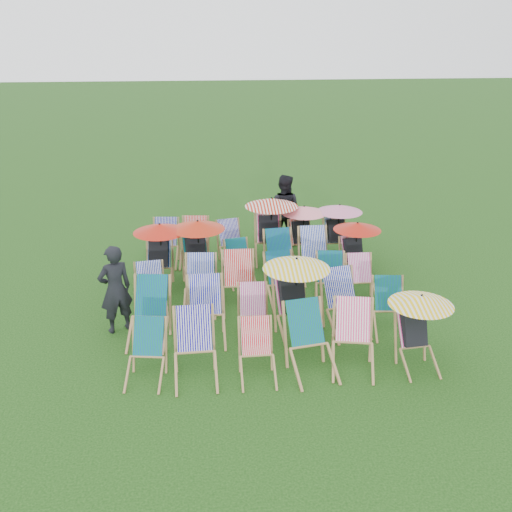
{
  "coord_description": "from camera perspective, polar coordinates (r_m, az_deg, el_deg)",
  "views": [
    {
      "loc": [
        -1.15,
        -9.6,
        4.93
      ],
      "look_at": [
        -0.13,
        0.36,
        0.9
      ],
      "focal_mm": 40.0,
      "sensor_mm": 36.0,
      "label": 1
    }
  ],
  "objects": [
    {
      "name": "deckchair_27",
      "position": [
        12.77,
        1.36,
        2.78
      ],
      "size": [
        1.19,
        1.24,
        1.41
      ],
      "rotation": [
        0.0,
        0.0,
        -0.06
      ],
      "color": "#9D7749",
      "rests_on": "ground"
    },
    {
      "name": "deckchair_28",
      "position": [
        12.9,
        4.7,
        2.42
      ],
      "size": [
        1.02,
        1.09,
        1.21
      ],
      "rotation": [
        0.0,
        0.0,
        0.1
      ],
      "color": "#9D7749",
      "rests_on": "ground"
    },
    {
      "name": "deckchair_19",
      "position": [
        11.66,
        -5.89,
        0.46
      ],
      "size": [
        1.1,
        1.18,
        1.3
      ],
      "rotation": [
        0.0,
        0.0,
        0.13
      ],
      "color": "#9D7749",
      "rests_on": "ground"
    },
    {
      "name": "deckchair_14",
      "position": [
        10.63,
        -1.72,
        -2.7
      ],
      "size": [
        0.69,
        0.95,
        1.01
      ],
      "rotation": [
        0.0,
        0.0,
        -0.02
      ],
      "color": "#9D7749",
      "rests_on": "ground"
    },
    {
      "name": "deckchair_20",
      "position": [
        11.71,
        -1.59,
        -0.73
      ],
      "size": [
        0.7,
        0.87,
        0.85
      ],
      "rotation": [
        0.0,
        0.0,
        0.19
      ],
      "color": "#9D7749",
      "rests_on": "ground"
    },
    {
      "name": "deckchair_17",
      "position": [
        11.13,
        10.54,
        -2.38
      ],
      "size": [
        0.57,
        0.79,
        0.84
      ],
      "rotation": [
        0.0,
        0.0,
        -0.02
      ],
      "color": "#9D7749",
      "rests_on": "ground"
    },
    {
      "name": "deckchair_1",
      "position": [
        8.6,
        -6.12,
        -9.21
      ],
      "size": [
        0.69,
        0.94,
        1.0
      ],
      "rotation": [
        0.0,
        0.0,
        0.02
      ],
      "color": "#9D7749",
      "rests_on": "ground"
    },
    {
      "name": "deckchair_18",
      "position": [
        11.68,
        -9.71,
        0.2
      ],
      "size": [
        1.07,
        1.13,
        1.27
      ],
      "rotation": [
        0.0,
        0.0,
        -0.08
      ],
      "color": "#9D7749",
      "rests_on": "ground"
    },
    {
      "name": "deckchair_10",
      "position": [
        9.95,
        8.92,
        -4.74
      ],
      "size": [
        0.84,
        1.05,
        1.02
      ],
      "rotation": [
        0.0,
        0.0,
        0.19
      ],
      "color": "#9D7749",
      "rests_on": "ground"
    },
    {
      "name": "deckchair_2",
      "position": [
        8.61,
        0.13,
        -9.66
      ],
      "size": [
        0.56,
        0.78,
        0.84
      ],
      "rotation": [
        0.0,
        0.0,
        0.0
      ],
      "color": "#9D7749",
      "rests_on": "ground"
    },
    {
      "name": "deckchair_25",
      "position": [
        12.71,
        -6.19,
        1.35
      ],
      "size": [
        0.74,
        0.97,
        0.98
      ],
      "rotation": [
        0.0,
        0.0,
        -0.11
      ],
      "color": "#9D7749",
      "rests_on": "ground"
    },
    {
      "name": "deckchair_9",
      "position": [
        9.66,
        3.94,
        -4.03
      ],
      "size": [
        1.14,
        1.23,
        1.35
      ],
      "rotation": [
        0.0,
        0.0,
        0.16
      ],
      "color": "#9D7749",
      "rests_on": "ground"
    },
    {
      "name": "deckchair_8",
      "position": [
        9.71,
        -0.27,
        -5.76
      ],
      "size": [
        0.59,
        0.8,
        0.84
      ],
      "rotation": [
        0.0,
        0.0,
        -0.05
      ],
      "color": "#9D7749",
      "rests_on": "ground"
    },
    {
      "name": "deckchair_7",
      "position": [
        9.61,
        -5.04,
        -5.59
      ],
      "size": [
        0.67,
        0.93,
        1.01
      ],
      "rotation": [
        0.0,
        0.0,
        0.0
      ],
      "color": "#9D7749",
      "rests_on": "ground"
    },
    {
      "name": "deckchair_24",
      "position": [
        12.82,
        -9.14,
        1.29
      ],
      "size": [
        0.71,
        0.93,
        0.95
      ],
      "rotation": [
        0.0,
        0.0,
        -0.1
      ],
      "color": "#9D7749",
      "rests_on": "ground"
    },
    {
      "name": "deckchair_13",
      "position": [
        10.61,
        -5.61,
        -2.94
      ],
      "size": [
        0.71,
        0.94,
        0.97
      ],
      "rotation": [
        0.0,
        0.0,
        -0.08
      ],
      "color": "#9D7749",
      "rests_on": "ground"
    },
    {
      "name": "deckchair_11",
      "position": [
        10.08,
        13.28,
        -5.12
      ],
      "size": [
        0.68,
        0.89,
        0.9
      ],
      "rotation": [
        0.0,
        0.0,
        -0.11
      ],
      "color": "#9D7749",
      "rests_on": "ground"
    },
    {
      "name": "deckchair_29",
      "position": [
        13.05,
        8.17,
        2.52
      ],
      "size": [
        1.03,
        1.08,
        1.22
      ],
      "rotation": [
        0.0,
        0.0,
        0.03
      ],
      "color": "#9D7749",
      "rests_on": "ground"
    },
    {
      "name": "deckchair_15",
      "position": [
        10.8,
        2.7,
        -2.52
      ],
      "size": [
        0.72,
        0.93,
        0.93
      ],
      "rotation": [
        0.0,
        0.0,
        0.13
      ],
      "color": "#9D7749",
      "rests_on": "ground"
    },
    {
      "name": "deckchair_21",
      "position": [
        11.81,
        2.59,
        -0.15
      ],
      "size": [
        0.75,
        0.98,
        1.0
      ],
      "rotation": [
        0.0,
        0.0,
        0.1
      ],
      "color": "#9D7749",
      "rests_on": "ground"
    },
    {
      "name": "deckchair_5",
      "position": [
        9.12,
        15.91,
        -7.21
      ],
      "size": [
        0.99,
        1.05,
        1.17
      ],
      "rotation": [
        0.0,
        0.0,
        0.09
      ],
      "color": "#9D7749",
      "rests_on": "ground"
    },
    {
      "name": "deckchair_3",
      "position": [
        8.73,
        5.53,
        -8.58
      ],
      "size": [
        0.84,
        1.05,
        1.03
      ],
      "rotation": [
        0.0,
        0.0,
        0.18
      ],
      "color": "#9D7749",
      "rests_on": "ground"
    },
    {
      "name": "deckchair_6",
      "position": [
        9.68,
        -10.7,
        -5.65
      ],
      "size": [
        0.81,
        1.03,
        1.02
      ],
      "rotation": [
        0.0,
        0.0,
        -0.15
      ],
      "color": "#9D7749",
      "rests_on": "ground"
    },
    {
      "name": "person_left",
      "position": [
        9.99,
        -13.89,
        -3.24
      ],
      "size": [
        0.68,
        0.6,
        1.58
      ],
      "primitive_type": "imported",
      "rotation": [
        0.0,
        0.0,
        3.61
      ],
      "color": "black",
      "rests_on": "ground"
    },
    {
      "name": "deckchair_0",
      "position": [
        8.72,
        -10.99,
        -9.6
      ],
      "size": [
        0.69,
        0.87,
        0.86
      ],
      "rotation": [
        0.0,
        0.0,
        -0.16
      ],
      "color": "#9D7749",
      "rests_on": "ground"
    },
    {
      "name": "deckchair_22",
      "position": [
        11.95,
        6.0,
        0.07
      ],
      "size": [
        0.69,
        0.95,
        1.02
      ],
      "rotation": [
        0.0,
        0.0,
        0.01
      ],
      "color": "#9D7749",
      "rests_on": "ground"
    },
    {
      "name": "deckchair_16",
      "position": [
        10.94,
        7.49,
        -2.42
      ],
      "size": [
        0.72,
        0.91,
        0.91
      ],
      "rotation": [
        0.0,
        0.0,
        -0.15
      ],
      "color": "#9D7749",
      "rests_on": "ground"
    },
    {
      "name": "deckchair_23",
      "position": [
        12.07,
        9.96,
        0.65
      ],
      "size": [
        0.99,
        1.07,
        1.17
      ],
      "rotation": [
        0.0,
        0.0,
        0.14
      ],
      "color": "#9D7749",
      "rests_on": "ground"
    },
    {
      "name": "deckchair_12",
      "position": [
        10.63,
        -10.47,
        -3.46
      ],
      "size": [
        0.68,
        0.87,
        0.88
      ],
      "rotation": [
        0.0,
        0.0,
        0.12
      ],
      "color": "#9D7749",
      "rests_on": "ground"
    },
    {
      "name": "deckchair_4",
      "position": [
        8.92,
        9.72,
        -8.19
      ],
      "size": [
        0.84,
        1.04,
        1.01
      ],
      "rotation": [
        0.0,
        0.0,
        -0.2
      ],
      "color": "#9D7749",
      "rests_on": "ground"
    },
    {
      "name": "person_rear",
      "position": [
        13.78,
        2.78,
        4.68
      ],
      "size": [
        1.02,
        0.92,
        1.7
      ],
      "primitive_type": "imported",
      "rotation": [
        0.0,
        0.0,
        2.74
      ],
      "color": "black",
      "rests_on": "ground"
    },
    {
      "name": "ground",
      "position": [
        10.85,
        0.87,
        -5.09
      ],
      "size": [
        100.0,
        100.0,
        0.0
      ],
      "primitive_type": "plane",
      "color": "black",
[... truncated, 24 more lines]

